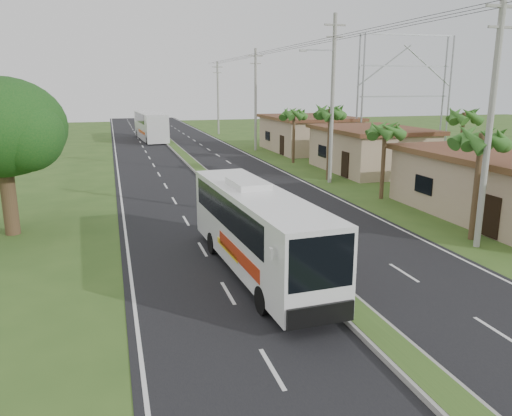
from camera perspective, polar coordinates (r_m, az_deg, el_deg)
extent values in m
plane|color=#34551F|center=(18.76, 7.37, -8.48)|extent=(180.00, 180.00, 0.00)
cube|color=black|center=(37.23, -4.93, 2.82)|extent=(14.00, 160.00, 0.02)
cube|color=gray|center=(37.21, -4.93, 2.95)|extent=(1.20, 160.00, 0.17)
cube|color=#34551F|center=(37.20, -4.93, 3.09)|extent=(0.95, 160.00, 0.02)
cube|color=silver|center=(36.56, -15.28, 2.16)|extent=(0.12, 160.00, 0.01)
cube|color=silver|center=(39.06, 4.77, 3.33)|extent=(0.12, 160.00, 0.01)
cube|color=tan|center=(43.67, 12.91, 6.36)|extent=(7.00, 10.00, 3.35)
cube|color=#55251E|center=(43.48, 13.04, 8.76)|extent=(7.60, 10.60, 0.32)
cube|color=tan|center=(56.23, 5.98, 8.31)|extent=(8.00, 11.00, 3.50)
cube|color=#55251E|center=(56.09, 6.03, 10.25)|extent=(8.60, 11.60, 0.32)
cylinder|color=#473321|center=(25.20, 23.86, 2.16)|extent=(0.26, 0.26, 5.00)
cylinder|color=#473321|center=(32.72, 14.32, 4.99)|extent=(0.26, 0.26, 4.60)
cylinder|color=#473321|center=(38.56, 8.32, 7.15)|extent=(0.26, 0.26, 5.40)
cylinder|color=#473321|center=(47.05, 4.32, 8.07)|extent=(0.26, 0.26, 4.80)
cylinder|color=#473321|center=(39.71, 22.35, 6.31)|extent=(0.26, 0.26, 5.20)
cylinder|color=#473321|center=(26.81, -26.43, 1.44)|extent=(0.70, 0.70, 4.00)
ellipsoid|color=#114215|center=(26.39, -27.18, 8.23)|extent=(6.00, 6.00, 4.68)
sphere|color=#114215|center=(25.23, -24.82, 7.60)|extent=(3.40, 3.40, 3.40)
cylinder|color=gray|center=(23.75, 25.17, 8.72)|extent=(0.28, 0.28, 11.00)
cube|color=gray|center=(23.91, 26.39, 19.97)|extent=(1.60, 0.12, 0.12)
cube|color=gray|center=(23.81, 26.17, 18.07)|extent=(1.20, 0.10, 0.10)
cylinder|color=gray|center=(37.29, 8.72, 12.01)|extent=(0.28, 0.28, 12.00)
cube|color=gray|center=(37.50, 9.02, 19.97)|extent=(1.60, 0.12, 0.12)
cube|color=gray|center=(37.42, 8.98, 18.75)|extent=(1.20, 0.10, 0.10)
cube|color=gray|center=(36.87, 7.15, 17.48)|extent=(2.40, 0.10, 0.10)
cylinder|color=gray|center=(56.09, -0.05, 12.21)|extent=(0.28, 0.28, 11.00)
cube|color=gray|center=(56.16, -0.05, 17.01)|extent=(1.60, 0.12, 0.12)
cube|color=gray|center=(56.12, -0.05, 16.19)|extent=(1.20, 0.10, 0.10)
cylinder|color=gray|center=(75.51, -4.37, 12.39)|extent=(0.28, 0.28, 10.50)
cube|color=gray|center=(75.53, -4.43, 15.77)|extent=(1.60, 0.12, 0.12)
cube|color=gray|center=(75.51, -4.42, 15.16)|extent=(1.20, 0.10, 0.10)
cylinder|color=gray|center=(51.37, 12.06, 12.32)|extent=(0.18, 0.18, 12.00)
cylinder|color=gray|center=(56.75, 21.21, 11.82)|extent=(0.18, 0.18, 12.00)
cylinder|color=gray|center=(52.25, 11.54, 12.37)|extent=(0.18, 0.18, 12.00)
cylinder|color=gray|center=(57.55, 20.60, 11.89)|extent=(0.18, 0.18, 12.00)
cube|color=gray|center=(54.31, 16.58, 12.12)|extent=(10.00, 0.14, 0.14)
cube|color=gray|center=(54.34, 16.80, 15.28)|extent=(10.00, 0.14, 0.14)
cube|color=gray|center=(54.53, 17.03, 18.43)|extent=(10.00, 0.14, 0.14)
cube|color=white|center=(18.93, 0.14, -2.33)|extent=(2.85, 10.86, 2.82)
cube|color=black|center=(19.26, -0.40, -0.14)|extent=(2.77, 8.71, 1.13)
cube|color=black|center=(14.14, 7.41, -6.21)|extent=(2.02, 0.25, 1.58)
cube|color=#B42B0F|center=(18.14, 1.28, -4.94)|extent=(2.55, 4.78, 0.49)
cube|color=yellow|center=(19.41, -0.13, -4.37)|extent=(2.44, 2.81, 0.22)
cube|color=white|center=(19.56, -0.91, 2.82)|extent=(1.37, 2.22, 0.25)
cylinder|color=black|center=(16.06, 0.81, -10.50)|extent=(0.34, 0.95, 0.93)
cylinder|color=black|center=(16.82, 7.39, -9.47)|extent=(0.34, 0.95, 0.93)
cylinder|color=black|center=(21.67, -4.94, -4.01)|extent=(0.34, 0.95, 0.93)
cylinder|color=black|center=(22.23, 0.12, -3.49)|extent=(0.34, 0.95, 0.93)
cube|color=silver|center=(68.26, -11.94, 9.17)|extent=(3.52, 12.59, 3.46)
cube|color=black|center=(68.72, -12.05, 10.06)|extent=(3.35, 9.36, 1.18)
cube|color=#DE4B16|center=(67.24, -11.78, 8.55)|extent=(3.14, 6.12, 0.38)
cylinder|color=black|center=(63.15, -12.28, 7.54)|extent=(0.39, 1.06, 1.04)
cylinder|color=black|center=(63.51, -10.13, 7.68)|extent=(0.39, 1.06, 1.04)
cylinder|color=black|center=(72.76, -13.36, 8.28)|extent=(0.39, 1.06, 1.04)
cylinder|color=black|center=(73.08, -11.49, 8.40)|extent=(0.39, 1.06, 1.04)
imported|color=black|center=(20.40, 2.06, -5.03)|extent=(1.70, 0.89, 0.99)
imported|color=maroon|center=(20.13, 2.08, -2.65)|extent=(0.69, 0.54, 1.66)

